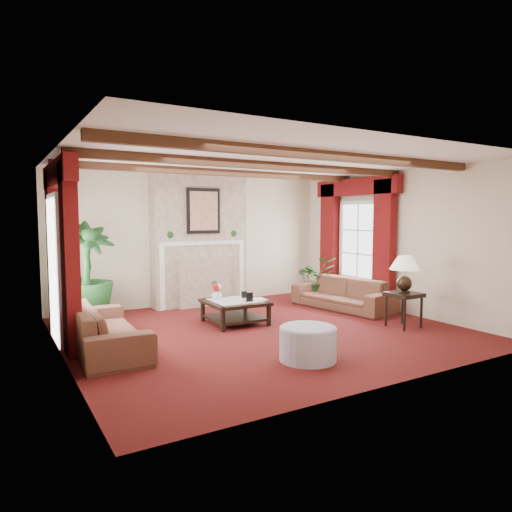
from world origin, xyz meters
TOP-DOWN VIEW (x-y plane):
  - floor at (0.00, 0.00)m, footprint 6.00×6.00m
  - ceiling at (0.00, 0.00)m, footprint 6.00×6.00m
  - back_wall at (0.00, 2.75)m, footprint 6.00×0.02m
  - left_wall at (-3.00, 0.00)m, footprint 0.02×5.50m
  - right_wall at (3.00, 0.00)m, footprint 0.02×5.50m
  - ceiling_beams at (0.00, 0.00)m, footprint 6.00×3.00m
  - fireplace at (0.00, 2.55)m, footprint 2.00×0.52m
  - french_door_left at (-2.97, 1.00)m, footprint 0.10×1.10m
  - french_door_right at (2.97, 1.00)m, footprint 0.10×1.10m
  - curtains_left at (-2.86, 1.00)m, footprint 0.20×2.40m
  - curtains_right at (2.86, 1.00)m, footprint 0.20×2.40m
  - sofa_left at (-2.43, 0.17)m, footprint 2.18×0.79m
  - sofa_right at (2.26, 0.67)m, footprint 2.30×1.31m
  - potted_palm at (-2.38, 1.97)m, footprint 2.03×2.35m
  - small_plant at (2.33, 1.67)m, footprint 1.14×1.21m
  - coffee_table at (-0.16, 0.67)m, footprint 1.00×1.00m
  - side_table at (2.13, -0.99)m, footprint 0.61×0.61m
  - ottoman at (-0.30, -1.59)m, footprint 0.73×0.73m
  - table_lamp at (2.13, -0.99)m, footprint 0.50×0.50m
  - flower_vase at (-0.38, 0.95)m, footprint 0.28×0.29m
  - book at (0.09, 0.50)m, footprint 0.24×0.08m
  - photo_frame_a at (-0.02, 0.42)m, footprint 0.12×0.03m
  - photo_frame_b at (0.08, 0.77)m, footprint 0.10×0.03m

SIDE VIEW (x-z plane):
  - floor at x=0.00m, z-range 0.00..0.00m
  - coffee_table at x=-0.16m, z-range 0.00..0.40m
  - ottoman at x=-0.30m, z-range 0.00..0.43m
  - side_table at x=2.13m, z-range 0.00..0.58m
  - small_plant at x=2.33m, z-range 0.00..0.76m
  - sofa_right at x=2.26m, z-range 0.00..0.82m
  - sofa_left at x=-2.43m, z-range 0.00..0.83m
  - photo_frame_b at x=0.08m, z-range 0.40..0.53m
  - photo_frame_a at x=-0.02m, z-range 0.40..0.56m
  - flower_vase at x=-0.38m, z-range 0.40..0.58m
  - potted_palm at x=-2.38m, z-range 0.00..0.99m
  - book at x=0.09m, z-range 0.40..0.71m
  - table_lamp at x=2.13m, z-range 0.58..1.22m
  - back_wall at x=0.00m, z-range 0.00..2.70m
  - left_wall at x=-3.00m, z-range 0.00..2.70m
  - right_wall at x=3.00m, z-range 0.00..2.70m
  - french_door_left at x=-2.97m, z-range 1.05..3.21m
  - french_door_right at x=2.97m, z-range 1.05..3.21m
  - curtains_left at x=-2.86m, z-range 1.28..3.83m
  - curtains_right at x=2.86m, z-range 1.28..3.83m
  - ceiling_beams at x=0.00m, z-range 2.58..2.70m
  - ceiling at x=0.00m, z-range 2.70..2.70m
  - fireplace at x=0.00m, z-range 1.35..4.05m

